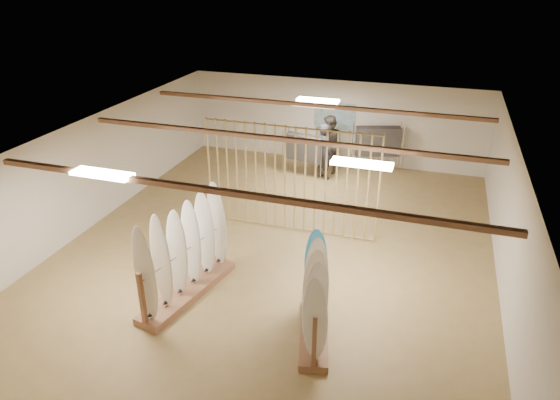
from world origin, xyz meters
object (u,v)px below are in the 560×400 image
(clothing_rack_a, at_px, (304,148))
(rack_right, at_px, (315,307))
(clothing_rack_b, at_px, (378,141))
(shopper_b, at_px, (330,141))
(rack_left, at_px, (186,265))
(shopper_a, at_px, (324,148))

(clothing_rack_a, bearing_deg, rack_right, -61.67)
(clothing_rack_b, height_order, shopper_b, shopper_b)
(rack_right, height_order, clothing_rack_a, rack_right)
(rack_right, bearing_deg, clothing_rack_b, 76.79)
(rack_left, height_order, clothing_rack_a, rack_left)
(rack_right, distance_m, shopper_a, 7.53)
(clothing_rack_b, height_order, shopper_a, shopper_a)
(rack_left, relative_size, clothing_rack_a, 1.83)
(clothing_rack_a, bearing_deg, rack_left, -83.27)
(rack_left, distance_m, clothing_rack_a, 6.99)
(rack_right, distance_m, clothing_rack_b, 8.37)
(rack_right, height_order, shopper_a, shopper_a)
(rack_left, relative_size, shopper_a, 1.31)
(rack_right, bearing_deg, clothing_rack_a, 93.19)
(rack_right, bearing_deg, shopper_b, 87.30)
(rack_right, height_order, shopper_b, shopper_b)
(rack_left, distance_m, rack_right, 2.84)
(rack_left, height_order, shopper_b, shopper_b)
(rack_left, relative_size, shopper_b, 1.25)
(rack_right, distance_m, clothing_rack_a, 7.71)
(clothing_rack_a, relative_size, shopper_a, 0.71)
(clothing_rack_a, distance_m, shopper_b, 0.88)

